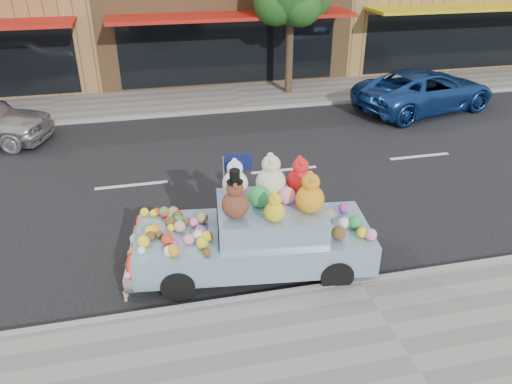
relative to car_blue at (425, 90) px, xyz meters
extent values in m
plane|color=black|center=(-6.16, -3.69, -0.71)|extent=(120.00, 120.00, 0.00)
cube|color=gray|center=(-6.16, -10.19, -0.65)|extent=(60.00, 3.00, 0.12)
cube|color=gray|center=(-6.16, 2.81, -0.65)|extent=(60.00, 3.00, 0.12)
cube|color=gray|center=(-6.16, -8.69, -0.65)|extent=(60.00, 0.12, 0.13)
cube|color=gray|center=(-6.16, 1.31, -0.65)|extent=(60.00, 0.12, 0.13)
cube|color=black|center=(-6.16, 4.29, 0.69)|extent=(8.50, 0.06, 2.40)
cube|color=#B01910|center=(-6.16, 3.41, 2.19)|extent=(9.00, 1.80, 0.12)
cube|color=black|center=(3.84, 4.29, 0.69)|extent=(8.50, 0.06, 2.40)
cube|color=gold|center=(3.84, 3.41, 2.19)|extent=(9.00, 1.80, 0.12)
cylinder|color=#38281C|center=(-4.16, 2.81, 0.89)|extent=(0.28, 0.28, 3.20)
sphere|color=#164714|center=(-4.76, 2.61, 2.71)|extent=(1.60, 1.60, 1.60)
sphere|color=#164714|center=(-3.96, 2.21, 2.61)|extent=(1.40, 1.40, 1.40)
imported|color=navy|center=(0.00, 0.00, 0.00)|extent=(5.55, 3.54, 1.43)
cylinder|color=black|center=(-6.60, -8.66, -0.41)|extent=(0.62, 0.27, 0.60)
cylinder|color=black|center=(-6.41, -7.11, -0.41)|extent=(0.62, 0.27, 0.60)
cylinder|color=black|center=(-9.38, -8.31, -0.41)|extent=(0.62, 0.27, 0.60)
cylinder|color=black|center=(-9.19, -6.76, -0.41)|extent=(0.62, 0.27, 0.60)
cube|color=#8AAACE|center=(-7.89, -7.71, -0.16)|extent=(4.48, 2.22, 0.60)
cube|color=#8AAACE|center=(-7.60, -7.75, 0.39)|extent=(2.07, 1.72, 0.50)
cube|color=silver|center=(-10.10, -7.44, -0.31)|extent=(0.38, 1.79, 0.26)
cube|color=red|center=(-10.13, -8.12, 0.01)|extent=(0.09, 0.29, 0.16)
cube|color=red|center=(-9.96, -6.77, 0.01)|extent=(0.09, 0.29, 0.16)
cube|color=black|center=(-8.54, -7.63, 0.39)|extent=(0.20, 1.30, 0.40)
sphere|color=#5B2B1A|center=(-8.28, -8.02, 0.88)|extent=(0.48, 0.48, 0.48)
sphere|color=#5B2B1A|center=(-8.28, -8.02, 1.19)|extent=(0.30, 0.30, 0.30)
sphere|color=#5B2B1A|center=(-8.28, -8.12, 1.28)|extent=(0.11, 0.11, 0.11)
sphere|color=#5B2B1A|center=(-8.28, -7.91, 1.28)|extent=(0.11, 0.11, 0.11)
cylinder|color=black|center=(-8.28, -8.02, 1.31)|extent=(0.28, 0.28, 0.02)
cylinder|color=black|center=(-8.28, -8.02, 1.42)|extent=(0.18, 0.18, 0.22)
sphere|color=beige|center=(-7.50, -7.41, 0.92)|extent=(0.56, 0.56, 0.56)
sphere|color=beige|center=(-7.50, -7.41, 1.28)|extent=(0.35, 0.35, 0.35)
sphere|color=beige|center=(-7.50, -7.53, 1.39)|extent=(0.13, 0.13, 0.13)
sphere|color=beige|center=(-7.50, -7.29, 1.39)|extent=(0.13, 0.13, 0.13)
sphere|color=orange|center=(-6.99, -8.13, 0.89)|extent=(0.50, 0.50, 0.50)
sphere|color=orange|center=(-6.99, -8.13, 1.21)|extent=(0.31, 0.31, 0.31)
sphere|color=orange|center=(-6.99, -8.24, 1.31)|extent=(0.12, 0.12, 0.12)
sphere|color=orange|center=(-6.99, -8.02, 1.31)|extent=(0.12, 0.12, 0.12)
sphere|color=red|center=(-6.95, -7.42, 0.88)|extent=(0.49, 0.49, 0.49)
sphere|color=red|center=(-6.95, -7.42, 1.20)|extent=(0.30, 0.30, 0.30)
sphere|color=red|center=(-6.95, -7.53, 1.30)|extent=(0.12, 0.12, 0.12)
sphere|color=red|center=(-6.95, -7.32, 1.30)|extent=(0.12, 0.12, 0.12)
sphere|color=white|center=(-8.14, -7.23, 0.88)|extent=(0.48, 0.48, 0.48)
sphere|color=white|center=(-8.14, -7.23, 1.18)|extent=(0.30, 0.30, 0.30)
sphere|color=white|center=(-8.14, -7.33, 1.28)|extent=(0.11, 0.11, 0.11)
sphere|color=white|center=(-8.14, -7.12, 1.28)|extent=(0.11, 0.11, 0.11)
sphere|color=gold|center=(-7.66, -8.29, 0.82)|extent=(0.36, 0.36, 0.36)
sphere|color=gold|center=(-7.66, -8.29, 1.05)|extent=(0.22, 0.22, 0.22)
sphere|color=gold|center=(-7.66, -8.37, 1.12)|extent=(0.08, 0.08, 0.08)
sphere|color=gold|center=(-7.66, -8.22, 1.12)|extent=(0.08, 0.08, 0.08)
sphere|color=#258A43|center=(-7.79, -7.72, 0.82)|extent=(0.40, 0.40, 0.40)
sphere|color=pink|center=(-7.29, -7.74, 0.79)|extent=(0.32, 0.32, 0.32)
sphere|color=#258A43|center=(-9.46, -6.86, 0.23)|extent=(0.20, 0.20, 0.20)
sphere|color=yellow|center=(-9.84, -6.76, 0.22)|extent=(0.16, 0.16, 0.16)
sphere|color=red|center=(-9.47, -7.86, 0.24)|extent=(0.21, 0.21, 0.21)
sphere|color=pink|center=(-8.87, -7.66, 0.23)|extent=(0.18, 0.18, 0.18)
sphere|color=yellow|center=(-8.90, -8.09, 0.24)|extent=(0.21, 0.21, 0.21)
sphere|color=#258A43|center=(-9.35, -6.96, 0.20)|extent=(0.13, 0.13, 0.13)
sphere|color=#553918|center=(-9.22, -7.08, 0.23)|extent=(0.19, 0.19, 0.19)
sphere|color=#8E794E|center=(-9.29, -6.90, 0.24)|extent=(0.20, 0.20, 0.20)
sphere|color=red|center=(-9.21, -7.00, 0.22)|extent=(0.17, 0.17, 0.17)
sphere|color=#8E794E|center=(-8.78, -7.27, 0.24)|extent=(0.22, 0.22, 0.22)
sphere|color=white|center=(-8.93, -7.83, 0.23)|extent=(0.20, 0.20, 0.20)
sphere|color=#553918|center=(-9.37, -7.30, 0.25)|extent=(0.22, 0.22, 0.22)
sphere|color=#553918|center=(-8.85, -8.35, 0.21)|extent=(0.15, 0.15, 0.15)
sphere|color=white|center=(-9.38, -7.20, 0.22)|extent=(0.17, 0.17, 0.17)
sphere|color=purple|center=(-8.85, -7.73, 0.24)|extent=(0.20, 0.20, 0.20)
sphere|color=#F7F0C4|center=(-9.47, -8.20, 0.23)|extent=(0.19, 0.19, 0.19)
sphere|color=yellow|center=(-9.88, -7.83, 0.25)|extent=(0.22, 0.22, 0.22)
sphere|color=pink|center=(-9.11, -7.92, 0.23)|extent=(0.19, 0.19, 0.19)
sphere|color=#553918|center=(-9.75, -7.63, 0.22)|extent=(0.17, 0.17, 0.17)
sphere|color=orange|center=(-9.68, -7.49, 0.24)|extent=(0.21, 0.21, 0.21)
sphere|color=yellow|center=(-9.76, -7.51, 0.24)|extent=(0.21, 0.21, 0.21)
sphere|color=orange|center=(-9.41, -8.22, 0.25)|extent=(0.22, 0.22, 0.22)
sphere|color=purple|center=(-9.36, -7.93, 0.21)|extent=(0.14, 0.14, 0.14)
sphere|color=#553918|center=(-9.09, -7.28, 0.21)|extent=(0.14, 0.14, 0.14)
sphere|color=red|center=(-9.46, -6.91, 0.22)|extent=(0.16, 0.16, 0.16)
sphere|color=yellow|center=(-9.67, -6.82, 0.21)|extent=(0.14, 0.14, 0.14)
sphere|color=pink|center=(-8.95, -7.36, 0.22)|extent=(0.17, 0.17, 0.17)
sphere|color=orange|center=(-8.89, -7.76, 0.23)|extent=(0.19, 0.19, 0.19)
sphere|color=#258A43|center=(-9.23, -7.24, 0.23)|extent=(0.19, 0.19, 0.19)
sphere|color=yellow|center=(-9.38, -7.44, 0.21)|extent=(0.15, 0.15, 0.15)
sphere|color=#553918|center=(-9.61, -7.60, 0.20)|extent=(0.13, 0.13, 0.13)
sphere|color=#F7F0C4|center=(-9.93, -8.03, 0.21)|extent=(0.14, 0.14, 0.14)
sphere|color=yellow|center=(-8.78, -7.90, 0.24)|extent=(0.20, 0.20, 0.20)
sphere|color=red|center=(-9.61, -6.79, 0.21)|extent=(0.16, 0.16, 0.16)
sphere|color=#D8A88C|center=(-9.23, -7.50, 0.26)|extent=(0.22, 0.22, 0.22)
sphere|color=#553918|center=(-10.16, -7.94, -0.11)|extent=(0.15, 0.15, 0.15)
sphere|color=white|center=(-10.07, -7.24, -0.11)|extent=(0.14, 0.14, 0.14)
sphere|color=pink|center=(-10.20, -8.24, -0.12)|extent=(0.12, 0.12, 0.12)
sphere|color=red|center=(-10.13, -7.71, -0.11)|extent=(0.14, 0.14, 0.14)
sphere|color=yellow|center=(-10.12, -7.62, -0.11)|extent=(0.15, 0.15, 0.15)
sphere|color=#8E794E|center=(-10.05, -7.05, -0.12)|extent=(0.13, 0.13, 0.13)
sphere|color=#553918|center=(-10.17, -7.99, -0.11)|extent=(0.15, 0.15, 0.15)
sphere|color=white|center=(-10.06, -7.17, -0.10)|extent=(0.17, 0.17, 0.17)
sphere|color=pink|center=(-5.95, -8.51, 0.24)|extent=(0.21, 0.21, 0.21)
sphere|color=#8E794E|center=(-6.44, -7.69, 0.26)|extent=(0.24, 0.24, 0.24)
sphere|color=#553918|center=(-6.50, -8.36, 0.27)|extent=(0.26, 0.26, 0.26)
sphere|color=yellow|center=(-6.07, -8.40, 0.24)|extent=(0.20, 0.20, 0.20)
sphere|color=#258A43|center=(-6.08, -8.09, 0.26)|extent=(0.25, 0.25, 0.25)
sphere|color=purple|center=(-6.06, -7.50, 0.24)|extent=(0.21, 0.21, 0.21)
sphere|color=#F7F0C4|center=(-6.27, -8.03, 0.24)|extent=(0.21, 0.21, 0.21)
cylinder|color=#997A54|center=(-10.28, -8.27, -0.55)|extent=(0.06, 0.06, 0.17)
sphere|color=#997A54|center=(-10.28, -8.27, -0.45)|extent=(0.07, 0.07, 0.07)
cylinder|color=#997A54|center=(-10.27, -8.14, -0.55)|extent=(0.06, 0.06, 0.17)
sphere|color=#997A54|center=(-10.27, -8.14, -0.45)|extent=(0.07, 0.07, 0.07)
cylinder|color=#997A54|center=(-10.25, -8.01, -0.55)|extent=(0.06, 0.06, 0.17)
sphere|color=#997A54|center=(-10.25, -8.01, -0.45)|extent=(0.07, 0.07, 0.07)
cylinder|color=#997A54|center=(-10.23, -7.88, -0.55)|extent=(0.06, 0.06, 0.17)
sphere|color=#997A54|center=(-10.23, -7.88, -0.45)|extent=(0.07, 0.07, 0.07)
cylinder|color=#997A54|center=(-10.22, -7.75, -0.55)|extent=(0.06, 0.06, 0.17)
sphere|color=#997A54|center=(-10.22, -7.75, -0.45)|extent=(0.07, 0.07, 0.07)
cylinder|color=#997A54|center=(-10.20, -7.62, -0.55)|extent=(0.06, 0.06, 0.17)
sphere|color=#997A54|center=(-10.20, -7.62, -0.45)|extent=(0.07, 0.07, 0.07)
cylinder|color=#997A54|center=(-10.18, -7.49, -0.55)|extent=(0.06, 0.06, 0.17)
sphere|color=#997A54|center=(-10.18, -7.49, -0.45)|extent=(0.07, 0.07, 0.07)
cylinder|color=#997A54|center=(-10.17, -7.36, -0.55)|extent=(0.06, 0.06, 0.17)
sphere|color=#997A54|center=(-10.17, -7.36, -0.45)|extent=(0.07, 0.07, 0.07)
cylinder|color=#997A54|center=(-10.15, -7.23, -0.55)|extent=(0.06, 0.06, 0.17)
sphere|color=#997A54|center=(-10.15, -7.23, -0.45)|extent=(0.07, 0.07, 0.07)
cylinder|color=#997A54|center=(-10.14, -7.10, -0.55)|extent=(0.06, 0.06, 0.17)
sphere|color=#997A54|center=(-10.14, -7.10, -0.45)|extent=(0.07, 0.07, 0.07)
cylinder|color=#997A54|center=(-10.12, -6.97, -0.55)|extent=(0.06, 0.06, 0.17)
sphere|color=#997A54|center=(-10.12, -6.97, -0.45)|extent=(0.07, 0.07, 0.07)
cylinder|color=#997A54|center=(-10.10, -6.84, -0.55)|extent=(0.06, 0.06, 0.17)
sphere|color=#997A54|center=(-10.10, -6.84, -0.45)|extent=(0.07, 0.07, 0.07)
cylinder|color=#997A54|center=(-10.09, -6.71, -0.55)|extent=(0.06, 0.06, 0.17)
sphere|color=#997A54|center=(-10.09, -6.71, -0.45)|extent=(0.07, 0.07, 0.07)
cylinder|color=#997A54|center=(-10.07, -6.58, -0.55)|extent=(0.06, 0.06, 0.17)
sphere|color=#997A54|center=(-10.07, -6.58, -0.45)|extent=(0.07, 0.07, 0.07)
cylinder|color=silver|center=(-8.31, -7.00, 0.99)|extent=(0.02, 0.02, 0.70)
cube|color=#0C1447|center=(-8.03, -7.02, 1.20)|extent=(0.52, 0.08, 0.34)
camera|label=1|loc=(-9.60, -15.29, 5.06)|focal=35.00mm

